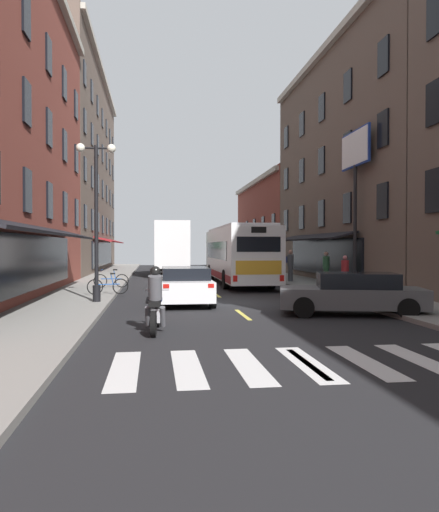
# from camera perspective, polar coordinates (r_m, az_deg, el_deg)

# --- Properties ---
(ground_plane) EXTENTS (34.80, 80.00, 0.10)m
(ground_plane) POSITION_cam_1_polar(r_m,az_deg,el_deg) (18.93, 0.82, -5.59)
(ground_plane) COLOR black
(lane_centre_dashes) EXTENTS (0.14, 73.90, 0.01)m
(lane_centre_dashes) POSITION_cam_1_polar(r_m,az_deg,el_deg) (18.68, 0.93, -5.51)
(lane_centre_dashes) COLOR #DBCC4C
(lane_centre_dashes) RESTS_ON ground
(crosswalk_near) EXTENTS (7.10, 2.80, 0.01)m
(crosswalk_near) POSITION_cam_1_polar(r_m,az_deg,el_deg) (9.28, 10.21, -12.24)
(crosswalk_near) COLOR silver
(crosswalk_near) RESTS_ON ground
(sidewalk_left) EXTENTS (3.00, 80.00, 0.14)m
(sidewalk_left) POSITION_cam_1_polar(r_m,az_deg,el_deg) (18.97, -17.18, -5.26)
(sidewalk_left) COLOR gray
(sidewalk_left) RESTS_ON ground
(sidewalk_right) EXTENTS (3.00, 80.00, 0.14)m
(sidewalk_right) POSITION_cam_1_polar(r_m,az_deg,el_deg) (20.63, 17.30, -4.75)
(sidewalk_right) COLOR gray
(sidewalk_right) RESTS_ON ground
(billboard_sign) EXTENTS (0.40, 3.19, 7.74)m
(billboard_sign) POSITION_cam_1_polar(r_m,az_deg,el_deg) (25.22, 15.61, 10.15)
(billboard_sign) COLOR black
(billboard_sign) RESTS_ON sidewalk_right
(transit_bus) EXTENTS (2.71, 11.54, 3.29)m
(transit_bus) POSITION_cam_1_polar(r_m,az_deg,el_deg) (28.13, 2.18, 0.21)
(transit_bus) COLOR white
(transit_bus) RESTS_ON ground
(box_truck) EXTENTS (2.57, 7.90, 3.94)m
(box_truck) POSITION_cam_1_polar(r_m,az_deg,el_deg) (36.33, -5.65, 0.90)
(box_truck) COLOR black
(box_truck) RESTS_ON ground
(sedan_near) EXTENTS (1.91, 4.61, 1.32)m
(sedan_near) POSITION_cam_1_polar(r_m,az_deg,el_deg) (45.81, -6.40, -0.79)
(sedan_near) COLOR silver
(sedan_near) RESTS_ON ground
(sedan_mid) EXTENTS (2.00, 4.59, 1.38)m
(sedan_mid) POSITION_cam_1_polar(r_m,az_deg,el_deg) (18.44, -4.07, -3.39)
(sedan_mid) COLOR silver
(sedan_mid) RESTS_ON ground
(sedan_far) EXTENTS (4.74, 2.87, 1.33)m
(sedan_far) POSITION_cam_1_polar(r_m,az_deg,el_deg) (15.91, 15.33, -4.24)
(sedan_far) COLOR #515154
(sedan_far) RESTS_ON ground
(motorcycle_rider) EXTENTS (0.62, 2.07, 1.66)m
(motorcycle_rider) POSITION_cam_1_polar(r_m,az_deg,el_deg) (12.37, -7.50, -5.59)
(motorcycle_rider) COLOR black
(motorcycle_rider) RESTS_ON ground
(bicycle_near) EXTENTS (1.70, 0.48, 0.91)m
(bicycle_near) POSITION_cam_1_polar(r_m,az_deg,el_deg) (21.07, -12.93, -3.43)
(bicycle_near) COLOR black
(bicycle_near) RESTS_ON sidewalk_left
(bicycle_mid) EXTENTS (1.71, 0.48, 0.91)m
(bicycle_mid) POSITION_cam_1_polar(r_m,az_deg,el_deg) (24.67, -12.56, -2.78)
(bicycle_mid) COLOR black
(bicycle_mid) RESTS_ON sidewalk_left
(pedestrian_near) EXTENTS (0.44, 0.52, 1.83)m
(pedestrian_near) POSITION_cam_1_polar(r_m,az_deg,el_deg) (28.88, 8.29, -1.00)
(pedestrian_near) COLOR #4C4C51
(pedestrian_near) RESTS_ON sidewalk_right
(pedestrian_mid) EXTENTS (0.36, 0.36, 1.60)m
(pedestrian_mid) POSITION_cam_1_polar(r_m,az_deg,el_deg) (24.29, 14.49, -1.78)
(pedestrian_mid) COLOR #B29947
(pedestrian_mid) RESTS_ON sidewalk_right
(pedestrian_far) EXTENTS (0.36, 0.36, 1.75)m
(pedestrian_far) POSITION_cam_1_polar(r_m,az_deg,el_deg) (26.87, 12.38, -1.31)
(pedestrian_far) COLOR #33663F
(pedestrian_far) RESTS_ON sidewalk_right
(street_lamp_twin) EXTENTS (1.42, 0.32, 5.77)m
(street_lamp_twin) POSITION_cam_1_polar(r_m,az_deg,el_deg) (18.39, -14.23, 4.71)
(street_lamp_twin) COLOR black
(street_lamp_twin) RESTS_ON sidewalk_left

